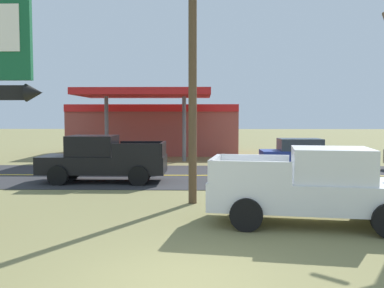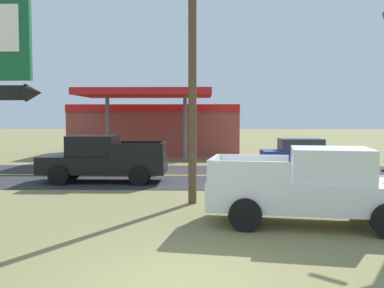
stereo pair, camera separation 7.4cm
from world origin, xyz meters
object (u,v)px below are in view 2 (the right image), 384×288
at_px(pickup_white_parked_on_lawn, 314,187).
at_px(pickup_black_on_road, 102,159).
at_px(utility_pole, 192,49).
at_px(gas_station, 157,127).
at_px(car_blue_mid_lane, 303,155).

xyz_separation_m(pickup_white_parked_on_lawn, pickup_black_on_road, (-7.08, 6.94, 0.00)).
bearing_deg(utility_pole, pickup_white_parked_on_lawn, -39.27).
bearing_deg(utility_pole, pickup_black_on_road, 131.97).
bearing_deg(pickup_black_on_road, gas_station, 87.23).
relative_size(utility_pole, car_blue_mid_lane, 2.16).
height_order(pickup_white_parked_on_lawn, pickup_black_on_road, same).
relative_size(pickup_black_on_road, car_blue_mid_lane, 1.24).
bearing_deg(car_blue_mid_lane, pickup_white_parked_on_lawn, -101.29).
distance_m(pickup_white_parked_on_lawn, pickup_black_on_road, 9.91).
xyz_separation_m(utility_pole, gas_station, (-3.22, 18.54, -2.90)).
height_order(gas_station, pickup_white_parked_on_lawn, gas_station).
bearing_deg(gas_station, utility_pole, -80.15).
xyz_separation_m(pickup_black_on_road, car_blue_mid_lane, (9.26, 4.00, -0.13)).
distance_m(utility_pole, pickup_white_parked_on_lawn, 5.64).
height_order(gas_station, pickup_black_on_road, gas_station).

